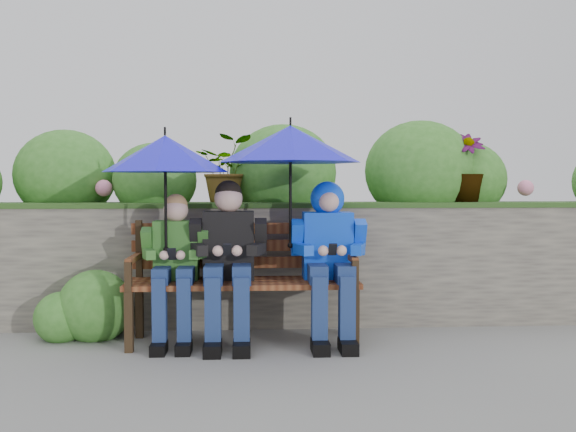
{
  "coord_description": "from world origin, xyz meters",
  "views": [
    {
      "loc": [
        -0.28,
        -4.61,
        1.2
      ],
      "look_at": [
        0.0,
        0.1,
        0.95
      ],
      "focal_mm": 40.0,
      "sensor_mm": 36.0,
      "label": 1
    }
  ],
  "objects": [
    {
      "name": "umbrella_left",
      "position": [
        -0.89,
        0.09,
        1.41
      ],
      "size": [
        0.92,
        0.92,
        0.91
      ],
      "color": "#1110E3",
      "rests_on": "ground"
    },
    {
      "name": "park_bench",
      "position": [
        -0.33,
        0.2,
        0.52
      ],
      "size": [
        1.72,
        0.5,
        0.91
      ],
      "color": "black",
      "rests_on": "ground"
    },
    {
      "name": "ground",
      "position": [
        0.0,
        0.0,
        0.0
      ],
      "size": [
        60.0,
        60.0,
        0.0
      ],
      "primitive_type": "plane",
      "color": "gray",
      "rests_on": "ground"
    },
    {
      "name": "umbrella_right",
      "position": [
        0.02,
        0.14,
        1.48
      ],
      "size": [
        1.06,
        1.06,
        0.97
      ],
      "color": "#1110E3",
      "rests_on": "ground"
    },
    {
      "name": "boy_left",
      "position": [
        -0.83,
        0.12,
        0.62
      ],
      "size": [
        0.49,
        0.57,
        1.11
      ],
      "color": "#3C6D31",
      "rests_on": "ground"
    },
    {
      "name": "boy_middle",
      "position": [
        -0.44,
        0.11,
        0.67
      ],
      "size": [
        0.57,
        0.66,
        1.21
      ],
      "color": "black",
      "rests_on": "ground"
    },
    {
      "name": "garden_backdrop",
      "position": [
        -0.08,
        1.61,
        0.61
      ],
      "size": [
        8.0,
        2.88,
        1.79
      ],
      "color": "#5A544D",
      "rests_on": "ground"
    },
    {
      "name": "boy_right",
      "position": [
        0.31,
        0.13,
        0.71
      ],
      "size": [
        0.56,
        0.68,
        1.21
      ],
      "color": "blue",
      "rests_on": "ground"
    }
  ]
}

